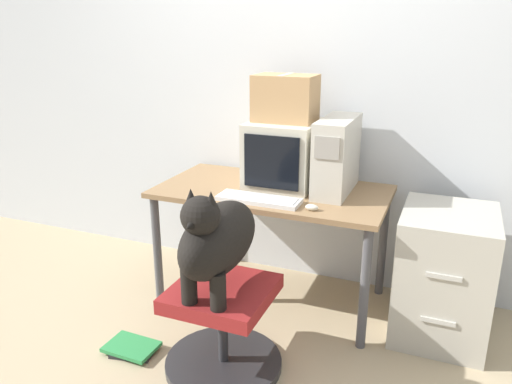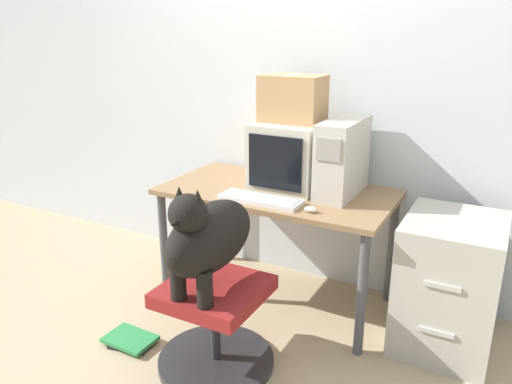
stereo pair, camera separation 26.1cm
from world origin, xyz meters
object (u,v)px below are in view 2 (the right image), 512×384
object	(u,v)px
crt_monitor	(291,154)
keyboard	(260,199)
office_chair	(215,325)
filing_cabinet	(448,284)
book_stack_floor	(131,340)
cardboard_box	(293,99)
dog	(207,236)
pc_tower	(343,158)

from	to	relation	value
crt_monitor	keyboard	bearing A→B (deg)	-94.01
office_chair	filing_cabinet	distance (m)	1.22
book_stack_floor	filing_cabinet	bearing A→B (deg)	28.77
keyboard	office_chair	world-z (taller)	keyboard
cardboard_box	dog	bearing A→B (deg)	-91.01
crt_monitor	office_chair	size ratio (longest dim) A/B	0.77
pc_tower	filing_cabinet	distance (m)	0.86
keyboard	office_chair	size ratio (longest dim) A/B	0.79
office_chair	dog	xyz separation A→B (m)	(0.00, -0.04, 0.49)
crt_monitor	cardboard_box	size ratio (longest dim) A/B	1.29
pc_tower	cardboard_box	size ratio (longest dim) A/B	1.39
crt_monitor	pc_tower	size ratio (longest dim) A/B	0.93
crt_monitor	filing_cabinet	world-z (taller)	crt_monitor
office_chair	filing_cabinet	xyz separation A→B (m)	(0.97, 0.73, 0.13)
dog	book_stack_floor	xyz separation A→B (m)	(-0.49, -0.03, -0.69)
office_chair	pc_tower	bearing A→B (deg)	68.08
office_chair	crt_monitor	bearing A→B (deg)	88.93
crt_monitor	keyboard	size ratio (longest dim) A/B	0.97
crt_monitor	office_chair	bearing A→B (deg)	-91.07
pc_tower	keyboard	world-z (taller)	pc_tower
cardboard_box	book_stack_floor	xyz separation A→B (m)	(-0.51, -0.92, -1.21)
pc_tower	filing_cabinet	world-z (taller)	pc_tower
cardboard_box	crt_monitor	bearing A→B (deg)	-90.00
crt_monitor	book_stack_floor	bearing A→B (deg)	-119.09
pc_tower	dog	size ratio (longest dim) A/B	0.81
crt_monitor	dog	distance (m)	0.90
keyboard	dog	distance (m)	0.53
book_stack_floor	keyboard	bearing A→B (deg)	49.60
pc_tower	filing_cabinet	bearing A→B (deg)	-8.97
cardboard_box	book_stack_floor	distance (m)	1.60
dog	office_chair	bearing A→B (deg)	90.00
cardboard_box	book_stack_floor	bearing A→B (deg)	-118.99
office_chair	cardboard_box	xyz separation A→B (m)	(0.02, 0.84, 1.00)
crt_monitor	keyboard	world-z (taller)	crt_monitor
filing_cabinet	book_stack_floor	xyz separation A→B (m)	(-1.46, -0.80, -0.33)
keyboard	dog	xyz separation A→B (m)	(0.01, -0.53, -0.01)
keyboard	office_chair	xyz separation A→B (m)	(0.01, -0.49, -0.50)
office_chair	dog	bearing A→B (deg)	-90.00
dog	cardboard_box	bearing A→B (deg)	88.99
office_chair	cardboard_box	distance (m)	1.31
crt_monitor	pc_tower	distance (m)	0.32
crt_monitor	book_stack_floor	distance (m)	1.37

